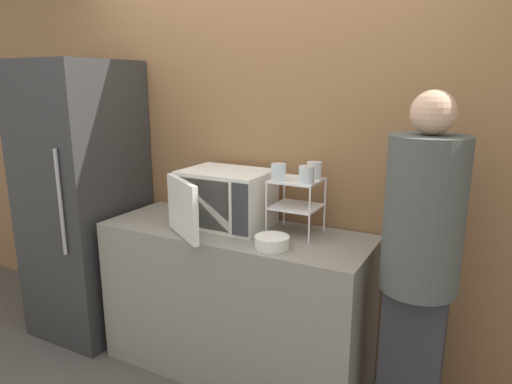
{
  "coord_description": "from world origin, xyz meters",
  "views": [
    {
      "loc": [
        1.31,
        -1.89,
        1.76
      ],
      "look_at": [
        0.13,
        0.33,
        1.15
      ],
      "focal_mm": 32.0,
      "sensor_mm": 36.0,
      "label": 1
    }
  ],
  "objects_px": {
    "microwave": "(224,198)",
    "refrigerator": "(85,201)",
    "bowl": "(272,242)",
    "glass_front_left": "(278,172)",
    "glass_front_right": "(307,175)",
    "person": "(420,256)",
    "dish_rack": "(296,195)",
    "glass_back_right": "(314,170)"
  },
  "relations": [
    {
      "from": "glass_back_right",
      "to": "glass_front_right",
      "type": "relative_size",
      "value": 1.0
    },
    {
      "from": "refrigerator",
      "to": "bowl",
      "type": "bearing_deg",
      "value": -4.79
    },
    {
      "from": "microwave",
      "to": "bowl",
      "type": "distance_m",
      "value": 0.49
    },
    {
      "from": "glass_back_right",
      "to": "refrigerator",
      "type": "relative_size",
      "value": 0.05
    },
    {
      "from": "dish_rack",
      "to": "microwave",
      "type": "bearing_deg",
      "value": -170.86
    },
    {
      "from": "dish_rack",
      "to": "bowl",
      "type": "distance_m",
      "value": 0.34
    },
    {
      "from": "glass_back_right",
      "to": "bowl",
      "type": "relative_size",
      "value": 0.51
    },
    {
      "from": "glass_front_left",
      "to": "glass_front_right",
      "type": "height_order",
      "value": "same"
    },
    {
      "from": "glass_back_right",
      "to": "refrigerator",
      "type": "xyz_separation_m",
      "value": [
        -1.61,
        -0.22,
        -0.33
      ]
    },
    {
      "from": "person",
      "to": "refrigerator",
      "type": "distance_m",
      "value": 2.24
    },
    {
      "from": "dish_rack",
      "to": "refrigerator",
      "type": "distance_m",
      "value": 1.55
    },
    {
      "from": "microwave",
      "to": "glass_front_right",
      "type": "xyz_separation_m",
      "value": [
        0.52,
        0.0,
        0.19
      ]
    },
    {
      "from": "dish_rack",
      "to": "person",
      "type": "relative_size",
      "value": 0.18
    },
    {
      "from": "bowl",
      "to": "person",
      "type": "distance_m",
      "value": 0.73
    },
    {
      "from": "microwave",
      "to": "glass_front_left",
      "type": "height_order",
      "value": "glass_front_left"
    },
    {
      "from": "dish_rack",
      "to": "bowl",
      "type": "height_order",
      "value": "dish_rack"
    },
    {
      "from": "microwave",
      "to": "glass_back_right",
      "type": "xyz_separation_m",
      "value": [
        0.51,
        0.14,
        0.19
      ]
    },
    {
      "from": "refrigerator",
      "to": "glass_back_right",
      "type": "bearing_deg",
      "value": 7.64
    },
    {
      "from": "bowl",
      "to": "refrigerator",
      "type": "distance_m",
      "value": 1.53
    },
    {
      "from": "microwave",
      "to": "glass_front_left",
      "type": "bearing_deg",
      "value": -0.88
    },
    {
      "from": "person",
      "to": "bowl",
      "type": "bearing_deg",
      "value": -173.03
    },
    {
      "from": "glass_front_right",
      "to": "person",
      "type": "distance_m",
      "value": 0.7
    },
    {
      "from": "microwave",
      "to": "glass_front_right",
      "type": "bearing_deg",
      "value": 0.49
    },
    {
      "from": "glass_front_right",
      "to": "dish_rack",
      "type": "bearing_deg",
      "value": 142.41
    },
    {
      "from": "glass_front_right",
      "to": "bowl",
      "type": "relative_size",
      "value": 0.51
    },
    {
      "from": "microwave",
      "to": "refrigerator",
      "type": "height_order",
      "value": "refrigerator"
    },
    {
      "from": "dish_rack",
      "to": "glass_front_right",
      "type": "bearing_deg",
      "value": -37.59
    },
    {
      "from": "glass_front_left",
      "to": "person",
      "type": "bearing_deg",
      "value": -8.12
    },
    {
      "from": "glass_front_left",
      "to": "glass_front_right",
      "type": "distance_m",
      "value": 0.16
    },
    {
      "from": "dish_rack",
      "to": "bowl",
      "type": "relative_size",
      "value": 1.72
    },
    {
      "from": "refrigerator",
      "to": "microwave",
      "type": "bearing_deg",
      "value": 4.08
    },
    {
      "from": "dish_rack",
      "to": "person",
      "type": "height_order",
      "value": "person"
    },
    {
      "from": "dish_rack",
      "to": "glass_front_right",
      "type": "height_order",
      "value": "glass_front_right"
    },
    {
      "from": "glass_front_left",
      "to": "glass_back_right",
      "type": "distance_m",
      "value": 0.21
    },
    {
      "from": "person",
      "to": "refrigerator",
      "type": "height_order",
      "value": "refrigerator"
    },
    {
      "from": "microwave",
      "to": "refrigerator",
      "type": "distance_m",
      "value": 1.11
    },
    {
      "from": "glass_front_right",
      "to": "bowl",
      "type": "height_order",
      "value": "glass_front_right"
    },
    {
      "from": "glass_front_left",
      "to": "bowl",
      "type": "relative_size",
      "value": 0.51
    },
    {
      "from": "microwave",
      "to": "bowl",
      "type": "relative_size",
      "value": 3.37
    },
    {
      "from": "microwave",
      "to": "dish_rack",
      "type": "bearing_deg",
      "value": 9.14
    },
    {
      "from": "bowl",
      "to": "glass_front_left",
      "type": "bearing_deg",
      "value": 107.21
    },
    {
      "from": "dish_rack",
      "to": "refrigerator",
      "type": "relative_size",
      "value": 0.17
    }
  ]
}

